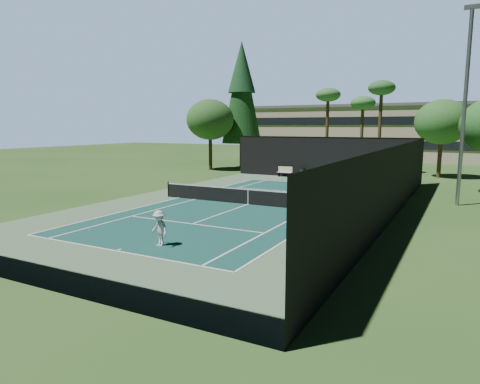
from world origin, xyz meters
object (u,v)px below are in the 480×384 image
object	(u,v)px
tennis_net	(248,196)
trash_bin	(303,173)
player	(159,228)
tennis_ball_a	(90,230)
tennis_ball_b	(231,191)
tennis_ball_c	(254,197)
park_bench	(285,171)
tennis_ball_d	(232,195)

from	to	relation	value
tennis_net	trash_bin	distance (m)	15.76
tennis_net	player	bearing A→B (deg)	-84.12
tennis_ball_a	tennis_ball_b	xyz separation A→B (m)	(-0.13, 14.26, 0.00)
tennis_ball_a	tennis_ball_c	size ratio (longest dim) A/B	0.94
tennis_ball_a	park_bench	size ratio (longest dim) A/B	0.05
player	tennis_ball_d	distance (m)	13.83
tennis_ball_b	tennis_ball_a	bearing A→B (deg)	-89.48
tennis_net	tennis_ball_a	bearing A→B (deg)	-109.88
tennis_ball_a	park_bench	xyz separation A→B (m)	(-0.12, 25.46, 0.51)
tennis_ball_b	tennis_ball_c	xyz separation A→B (m)	(2.73, -1.51, 0.00)
tennis_net	trash_bin	world-z (taller)	tennis_net
tennis_net	player	distance (m)	10.47
tennis_ball_c	tennis_net	bearing A→B (deg)	-70.90
tennis_ball_a	tennis_ball_d	size ratio (longest dim) A/B	0.96
tennis_ball_b	park_bench	world-z (taller)	park_bench
tennis_net	player	size ratio (longest dim) A/B	8.44
tennis_net	tennis_ball_b	size ratio (longest dim) A/B	182.63
tennis_ball_c	park_bench	distance (m)	13.01
tennis_net	trash_bin	bearing A→B (deg)	96.71
tennis_ball_d	tennis_ball_a	bearing A→B (deg)	-93.56
tennis_ball_b	park_bench	xyz separation A→B (m)	(0.01, 11.20, 0.51)
player	tennis_ball_d	world-z (taller)	player
tennis_ball_b	player	bearing A→B (deg)	-72.04
park_bench	trash_bin	bearing A→B (deg)	2.91
player	tennis_ball_d	size ratio (longest dim) A/B	21.44
tennis_ball_d	trash_bin	xyz separation A→B (m)	(0.95, 12.80, 0.44)
player	tennis_net	bearing A→B (deg)	114.34
trash_bin	tennis_ball_a	bearing A→B (deg)	-93.90
player	tennis_ball_a	xyz separation A→B (m)	(-4.65, 0.50, -0.73)
player	park_bench	bearing A→B (deg)	118.88
tennis_ball_c	park_bench	size ratio (longest dim) A/B	0.05
tennis_ball_d	trash_bin	bearing A→B (deg)	85.75
tennis_ball_d	trash_bin	world-z (taller)	trash_bin
tennis_net	trash_bin	size ratio (longest dim) A/B	13.65
trash_bin	player	bearing A→B (deg)	-83.62
trash_bin	park_bench	bearing A→B (deg)	-177.09
tennis_net	tennis_ball_d	world-z (taller)	tennis_net
tennis_ball_a	tennis_ball_d	world-z (taller)	tennis_ball_d
tennis_ball_d	park_bench	distance (m)	12.74
tennis_net	tennis_ball_d	size ratio (longest dim) A/B	181.06
trash_bin	tennis_net	bearing A→B (deg)	-83.29
tennis_ball_a	park_bench	bearing A→B (deg)	90.26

